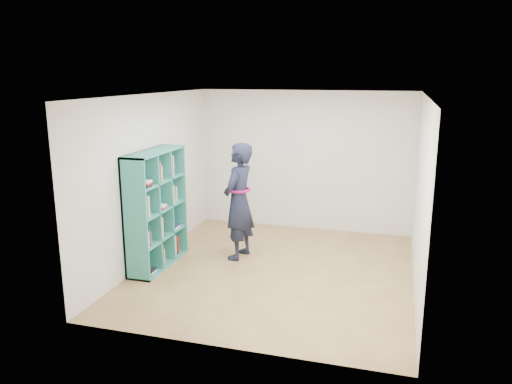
# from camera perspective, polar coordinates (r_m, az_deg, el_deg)

# --- Properties ---
(floor) EXTENTS (4.50, 4.50, 0.00)m
(floor) POSITION_cam_1_polar(r_m,az_deg,el_deg) (7.61, 2.16, -8.97)
(floor) COLOR olive
(floor) RESTS_ON ground
(ceiling) EXTENTS (4.50, 4.50, 0.00)m
(ceiling) POSITION_cam_1_polar(r_m,az_deg,el_deg) (7.04, 2.35, 10.99)
(ceiling) COLOR white
(ceiling) RESTS_ON wall_back
(wall_left) EXTENTS (0.02, 4.50, 2.60)m
(wall_left) POSITION_cam_1_polar(r_m,az_deg,el_deg) (7.92, -11.94, 1.49)
(wall_left) COLOR silver
(wall_left) RESTS_ON floor
(wall_right) EXTENTS (0.02, 4.50, 2.60)m
(wall_right) POSITION_cam_1_polar(r_m,az_deg,el_deg) (7.03, 18.30, -0.41)
(wall_right) COLOR silver
(wall_right) RESTS_ON floor
(wall_back) EXTENTS (4.00, 0.02, 2.60)m
(wall_back) POSITION_cam_1_polar(r_m,az_deg,el_deg) (9.37, 5.56, 3.55)
(wall_back) COLOR silver
(wall_back) RESTS_ON floor
(wall_front) EXTENTS (4.00, 0.02, 2.60)m
(wall_front) POSITION_cam_1_polar(r_m,az_deg,el_deg) (5.14, -3.80, -4.74)
(wall_front) COLOR silver
(wall_front) RESTS_ON floor
(bookshelf) EXTENTS (0.39, 1.34, 1.78)m
(bookshelf) POSITION_cam_1_polar(r_m,az_deg,el_deg) (7.72, -11.55, -2.09)
(bookshelf) COLOR teal
(bookshelf) RESTS_ON floor
(person) EXTENTS (0.54, 0.74, 1.86)m
(person) POSITION_cam_1_polar(r_m,az_deg,el_deg) (7.86, -1.99, -1.06)
(person) COLOR black
(person) RESTS_ON floor
(smartphone) EXTENTS (0.01, 0.08, 0.12)m
(smartphone) POSITION_cam_1_polar(r_m,az_deg,el_deg) (7.96, -2.73, 0.02)
(smartphone) COLOR silver
(smartphone) RESTS_ON person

